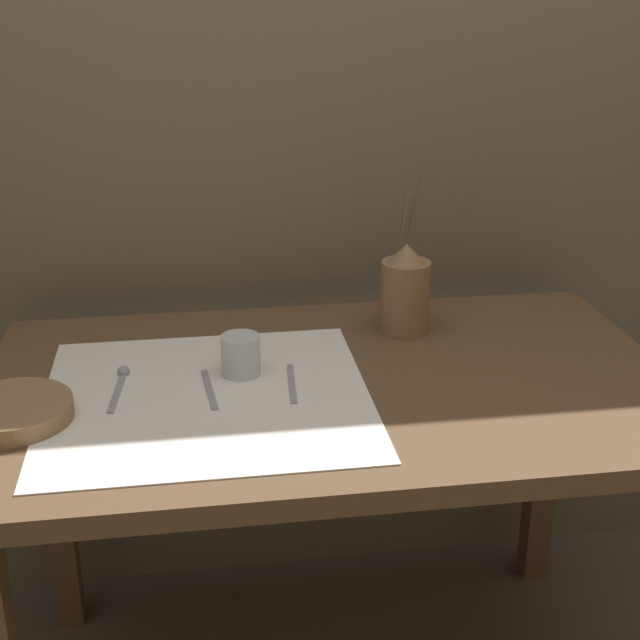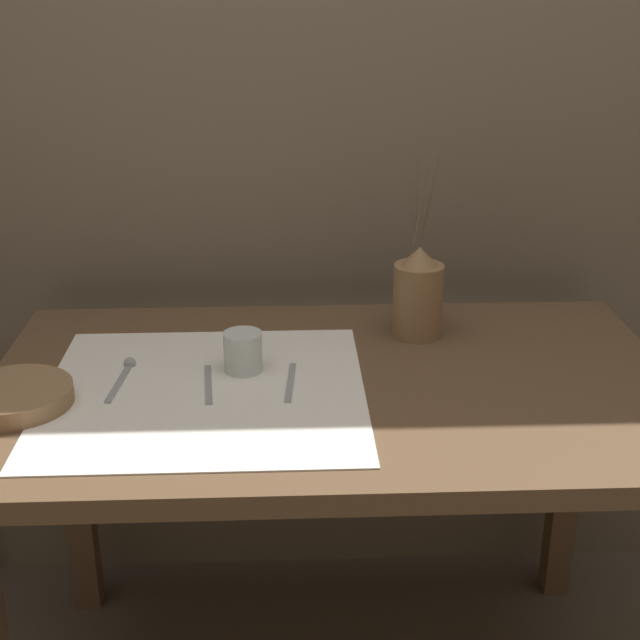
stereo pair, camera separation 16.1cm
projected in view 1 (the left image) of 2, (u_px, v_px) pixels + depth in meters
name	position (u px, v px, depth m)	size (l,w,h in m)	color
stone_wall_back	(297.00, 101.00, 1.96)	(7.00, 0.06, 2.40)	#6B5E4C
wooden_table	(333.00, 425.00, 1.70)	(1.29, 0.78, 0.76)	brown
linen_cloth	(207.00, 397.00, 1.59)	(0.58, 0.56, 0.00)	white
pitcher_with_flowers	(405.00, 291.00, 1.85)	(0.10, 0.10, 0.38)	olive
wooden_bowl	(12.00, 412.00, 1.50)	(0.20, 0.20, 0.04)	#8E6B47
glass_tumbler_near	(241.00, 355.00, 1.66)	(0.07, 0.07, 0.08)	silver
spoon_outer	(121.00, 379.00, 1.65)	(0.03, 0.17, 0.02)	#939399
fork_outer	(209.00, 389.00, 1.61)	(0.03, 0.16, 0.00)	#939399
knife_center	(292.00, 383.00, 1.63)	(0.02, 0.16, 0.00)	#939399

